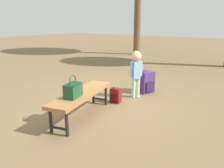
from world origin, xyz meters
The scene contains 6 objects.
ground_plane centered at (0.00, 0.00, 0.00)m, with size 40.00×40.00×0.00m, color brown.
park_bench centered at (-0.81, -0.03, 0.39)m, with size 1.65×0.75×0.45m.
handbag centered at (-1.08, -0.10, 0.58)m, with size 0.36×0.26×0.37m.
child_standing centered at (0.64, -0.27, 0.68)m, with size 0.23×0.21×1.02m.
backpack_large centered at (1.10, -0.29, 0.28)m, with size 0.40×0.36×0.57m.
backpack_small centered at (0.12, -0.10, 0.17)m, with size 0.20×0.22×0.35m.
Camera 1 is at (-3.53, -2.58, 1.63)m, focal length 36.39 mm.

